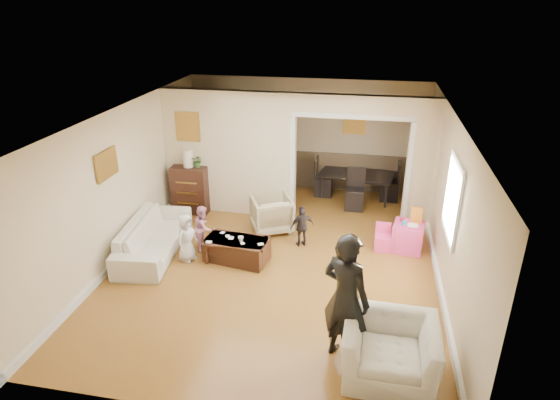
% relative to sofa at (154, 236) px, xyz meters
% --- Properties ---
extents(floor, '(7.00, 7.00, 0.00)m').
position_rel_sofa_xyz_m(floor, '(2.25, 0.19, -0.31)').
color(floor, '#A46C2A').
rests_on(floor, ground).
extents(partition_left, '(2.75, 0.18, 2.60)m').
position_rel_sofa_xyz_m(partition_left, '(0.88, 1.99, 0.99)').
color(partition_left, beige).
rests_on(partition_left, ground).
extents(partition_right, '(0.55, 0.18, 2.60)m').
position_rel_sofa_xyz_m(partition_right, '(4.73, 1.99, 0.99)').
color(partition_right, beige).
rests_on(partition_right, ground).
extents(partition_header, '(2.22, 0.18, 0.35)m').
position_rel_sofa_xyz_m(partition_header, '(3.35, 1.99, 2.11)').
color(partition_header, beige).
rests_on(partition_header, partition_right).
extents(window_pane, '(0.03, 0.95, 1.10)m').
position_rel_sofa_xyz_m(window_pane, '(4.98, -0.21, 1.24)').
color(window_pane, white).
rests_on(window_pane, ground).
extents(framed_art_partition, '(0.45, 0.03, 0.55)m').
position_rel_sofa_xyz_m(framed_art_partition, '(0.05, 1.89, 1.54)').
color(framed_art_partition, brown).
rests_on(framed_art_partition, partition_left).
extents(framed_art_sofa_wall, '(0.03, 0.55, 0.40)m').
position_rel_sofa_xyz_m(framed_art_sofa_wall, '(-0.46, -0.41, 1.49)').
color(framed_art_sofa_wall, brown).
extents(framed_art_alcove, '(0.45, 0.03, 0.55)m').
position_rel_sofa_xyz_m(framed_art_alcove, '(3.35, 3.63, 1.39)').
color(framed_art_alcove, brown).
extents(sofa, '(1.07, 2.23, 0.63)m').
position_rel_sofa_xyz_m(sofa, '(0.00, 0.00, 0.00)').
color(sofa, white).
rests_on(sofa, ground).
extents(armchair_back, '(1.00, 1.01, 0.70)m').
position_rel_sofa_xyz_m(armchair_back, '(1.91, 1.26, 0.04)').
color(armchair_back, tan).
rests_on(armchair_back, ground).
extents(armchair_front, '(1.15, 1.01, 0.73)m').
position_rel_sofa_xyz_m(armchair_front, '(4.13, -2.29, 0.05)').
color(armchair_front, white).
rests_on(armchair_front, ground).
extents(dresser, '(0.74, 0.42, 1.02)m').
position_rel_sofa_xyz_m(dresser, '(0.05, 1.79, 0.20)').
color(dresser, '#351910').
rests_on(dresser, ground).
extents(table_lamp, '(0.22, 0.22, 0.36)m').
position_rel_sofa_xyz_m(table_lamp, '(0.05, 1.79, 0.89)').
color(table_lamp, '#FAE8CC').
rests_on(table_lamp, dresser).
extents(potted_plant, '(0.25, 0.21, 0.27)m').
position_rel_sofa_xyz_m(potted_plant, '(0.25, 1.79, 0.85)').
color(potted_plant, '#43692E').
rests_on(potted_plant, dresser).
extents(coffee_table, '(1.17, 0.72, 0.41)m').
position_rel_sofa_xyz_m(coffee_table, '(1.55, -0.00, -0.11)').
color(coffee_table, '#391C12').
rests_on(coffee_table, ground).
extents(coffee_cup, '(0.11, 0.11, 0.09)m').
position_rel_sofa_xyz_m(coffee_cup, '(1.65, -0.05, 0.14)').
color(coffee_cup, silver).
rests_on(coffee_cup, coffee_table).
extents(play_table, '(0.61, 0.61, 0.51)m').
position_rel_sofa_xyz_m(play_table, '(4.52, 0.97, -0.06)').
color(play_table, '#EF3E94').
rests_on(play_table, ground).
extents(cereal_box, '(0.21, 0.10, 0.30)m').
position_rel_sofa_xyz_m(cereal_box, '(4.64, 1.07, 0.35)').
color(cereal_box, yellow).
rests_on(cereal_box, play_table).
extents(cyan_cup, '(0.08, 0.08, 0.08)m').
position_rel_sofa_xyz_m(cyan_cup, '(4.42, 0.92, 0.24)').
color(cyan_cup, '#28B6CB').
rests_on(cyan_cup, play_table).
extents(toy_block, '(0.09, 0.07, 0.05)m').
position_rel_sofa_xyz_m(toy_block, '(4.40, 1.09, 0.22)').
color(toy_block, red).
rests_on(toy_block, play_table).
extents(play_bowl, '(0.22, 0.22, 0.05)m').
position_rel_sofa_xyz_m(play_bowl, '(4.57, 0.85, 0.22)').
color(play_bowl, white).
rests_on(play_bowl, play_table).
extents(dining_table, '(1.79, 1.20, 0.58)m').
position_rel_sofa_xyz_m(dining_table, '(3.48, 3.24, -0.02)').
color(dining_table, black).
rests_on(dining_table, ground).
extents(adult_person, '(0.78, 0.71, 1.80)m').
position_rel_sofa_xyz_m(adult_person, '(3.55, -2.09, 0.59)').
color(adult_person, black).
rests_on(adult_person, ground).
extents(child_kneel_a, '(0.41, 0.50, 0.87)m').
position_rel_sofa_xyz_m(child_kneel_a, '(0.70, -0.15, 0.12)').
color(child_kneel_a, silver).
rests_on(child_kneel_a, ground).
extents(child_kneel_b, '(0.39, 0.46, 0.85)m').
position_rel_sofa_xyz_m(child_kneel_b, '(0.85, 0.30, 0.11)').
color(child_kneel_b, pink).
rests_on(child_kneel_b, ground).
extents(child_toddler, '(0.50, 0.40, 0.79)m').
position_rel_sofa_xyz_m(child_toddler, '(2.60, 0.75, 0.08)').
color(child_toddler, black).
rests_on(child_toddler, ground).
extents(craft_papers, '(1.01, 0.47, 0.00)m').
position_rel_sofa_xyz_m(craft_papers, '(1.46, -0.01, 0.10)').
color(craft_papers, white).
rests_on(craft_papers, coffee_table).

